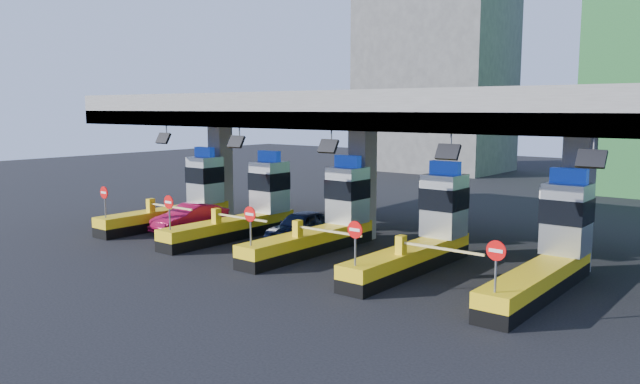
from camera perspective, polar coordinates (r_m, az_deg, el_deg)
The scene contains 10 objects.
ground at distance 28.18m, azimuth 0.34°, elevation -5.31°, with size 120.00×120.00×0.00m, color black.
toll_canopy at distance 29.77m, azimuth 3.80°, elevation 7.28°, with size 28.00×12.09×7.00m.
toll_lane_far_left at distance 35.08m, azimuth -12.30°, elevation -0.59°, with size 4.43×8.00×4.16m.
toll_lane_left at distance 31.39m, azimuth -6.52°, elevation -1.42°, with size 4.43×8.00×4.16m.
toll_lane_center at distance 28.11m, azimuth 0.70°, elevation -2.43°, with size 4.43×8.00×4.16m.
toll_lane_right at distance 25.40m, azimuth 9.65°, elevation -3.63°, with size 4.43×8.00×4.16m.
toll_lane_far_right at distance 23.46m, azimuth 20.42°, elevation -4.96°, with size 4.43×8.00×4.16m.
bg_building_concrete at distance 65.43m, azimuth 10.45°, elevation 9.89°, with size 14.00×10.00×18.00m, color #4C4C49.
van at distance 29.94m, azimuth -1.79°, elevation -3.13°, with size 1.70×4.21×1.44m, color black.
red_car at distance 32.95m, azimuth -11.80°, elevation -2.32°, with size 1.49×4.26×1.40m, color maroon.
Camera 1 is at (17.00, -21.56, 6.33)m, focal length 35.00 mm.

